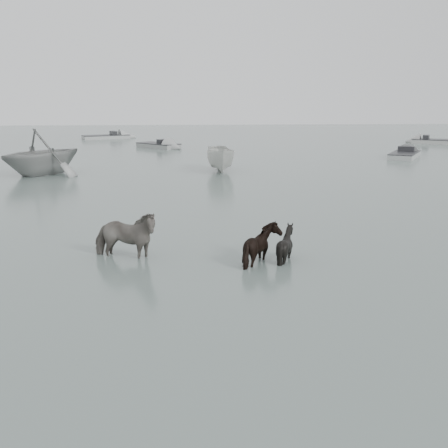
{
  "coord_description": "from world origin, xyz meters",
  "views": [
    {
      "loc": [
        -0.57,
        -12.45,
        4.4
      ],
      "look_at": [
        0.43,
        2.12,
        1.0
      ],
      "focal_mm": 45.0,
      "sensor_mm": 36.0,
      "label": 1
    }
  ],
  "objects": [
    {
      "name": "pony_black",
      "position": [
        2.1,
        2.1,
        0.61
      ],
      "size": [
        1.42,
        1.36,
        1.22
      ],
      "primitive_type": "imported",
      "rotation": [
        0.0,
        0.0,
        2.02
      ],
      "color": "black",
      "rests_on": "ground"
    },
    {
      "name": "skiff_port",
      "position": [
        14.78,
        26.06,
        0.38
      ],
      "size": [
        4.23,
        5.68,
        0.75
      ],
      "primitive_type": null,
      "rotation": [
        0.0,
        0.0,
        1.04
      ],
      "color": "#A4A7A4",
      "rests_on": "ground"
    },
    {
      "name": "ground",
      "position": [
        0.0,
        0.0,
        0.0
      ],
      "size": [
        140.0,
        140.0,
        0.0
      ],
      "primitive_type": "plane",
      "color": "#4C5A55",
      "rests_on": "ground"
    },
    {
      "name": "rowboat_trail",
      "position": [
        -8.51,
        19.29,
        1.34
      ],
      "size": [
        6.58,
        6.69,
        2.67
      ],
      "primitive_type": "imported",
      "rotation": [
        0.0,
        0.0,
        2.47
      ],
      "color": "#979996",
      "rests_on": "ground"
    },
    {
      "name": "skiff_star",
      "position": [
        21.75,
        37.21,
        0.38
      ],
      "size": [
        5.04,
        3.74,
        0.75
      ],
      "primitive_type": null,
      "rotation": [
        0.0,
        0.0,
        2.64
      ],
      "color": "#ABABA7",
      "rests_on": "ground"
    },
    {
      "name": "skiff_far",
      "position": [
        -8.47,
        44.65,
        0.38
      ],
      "size": [
        6.43,
        3.89,
        0.75
      ],
      "primitive_type": null,
      "rotation": [
        0.0,
        0.0,
        0.39
      ],
      "color": "#A4A6A4",
      "rests_on": "ground"
    },
    {
      "name": "pony_dark",
      "position": [
        1.44,
        1.77,
        0.66
      ],
      "size": [
        1.24,
        1.41,
        1.32
      ],
      "primitive_type": "imported",
      "rotation": [
        0.0,
        0.0,
        1.48
      ],
      "color": "black",
      "rests_on": "ground"
    },
    {
      "name": "skiff_mid",
      "position": [
        -2.82,
        34.77,
        0.38
      ],
      "size": [
        4.89,
        4.96,
        0.75
      ],
      "primitive_type": null,
      "rotation": [
        0.0,
        0.0,
        -0.8
      ],
      "color": "gray",
      "rests_on": "ground"
    },
    {
      "name": "boat_small",
      "position": [
        1.46,
        19.88,
        0.8
      ],
      "size": [
        1.58,
        4.14,
        1.6
      ],
      "primitive_type": "imported",
      "rotation": [
        0.0,
        0.0,
        0.01
      ],
      "color": "silver",
      "rests_on": "ground"
    },
    {
      "name": "pony_pinto",
      "position": [
        -2.25,
        2.49,
        0.82
      ],
      "size": [
        2.11,
        1.39,
        1.64
      ],
      "primitive_type": "imported",
      "rotation": [
        0.0,
        0.0,
        1.29
      ],
      "color": "black",
      "rests_on": "ground"
    }
  ]
}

